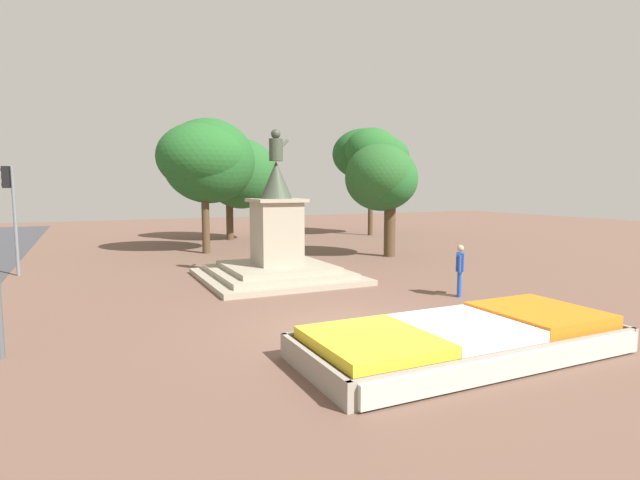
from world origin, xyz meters
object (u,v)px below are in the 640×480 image
at_px(flower_planter, 466,339).
at_px(pedestrian_with_handbag, 460,268).
at_px(traffic_light_far_corner, 11,200).
at_px(statue_monument, 277,250).

distance_m(flower_planter, pedestrian_with_handbag, 5.47).
relative_size(flower_planter, traffic_light_far_corner, 1.64).
distance_m(statue_monument, pedestrian_with_handbag, 6.47).
distance_m(flower_planter, traffic_light_far_corner, 16.96).
bearing_deg(flower_planter, statue_monument, 93.40).
relative_size(traffic_light_far_corner, pedestrian_with_handbag, 2.58).
relative_size(flower_planter, pedestrian_with_handbag, 4.23).
bearing_deg(statue_monument, traffic_light_far_corner, 151.17).
height_order(flower_planter, pedestrian_with_handbag, pedestrian_with_handbag).
bearing_deg(statue_monument, pedestrian_with_handbag, -51.71).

